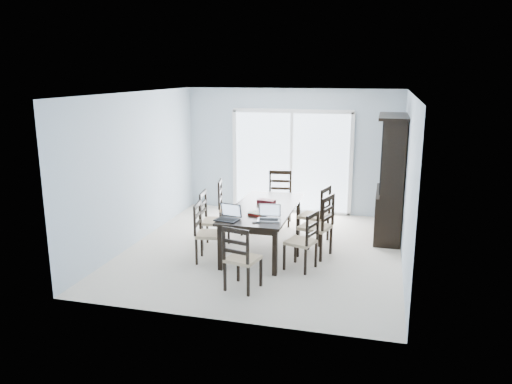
# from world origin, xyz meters

# --- Properties ---
(floor) EXTENTS (5.00, 5.00, 0.00)m
(floor) POSITION_xyz_m (0.00, 0.00, 0.00)
(floor) COLOR beige
(floor) RESTS_ON ground
(ceiling) EXTENTS (5.00, 5.00, 0.00)m
(ceiling) POSITION_xyz_m (0.00, 0.00, 2.60)
(ceiling) COLOR white
(ceiling) RESTS_ON back_wall
(back_wall) EXTENTS (4.50, 0.02, 2.60)m
(back_wall) POSITION_xyz_m (0.00, 2.50, 1.30)
(back_wall) COLOR #ADBFCE
(back_wall) RESTS_ON floor
(wall_left) EXTENTS (0.02, 5.00, 2.60)m
(wall_left) POSITION_xyz_m (-2.25, 0.00, 1.30)
(wall_left) COLOR #ADBFCE
(wall_left) RESTS_ON floor
(wall_right) EXTENTS (0.02, 5.00, 2.60)m
(wall_right) POSITION_xyz_m (2.25, 0.00, 1.30)
(wall_right) COLOR #ADBFCE
(wall_right) RESTS_ON floor
(balcony) EXTENTS (4.50, 2.00, 0.10)m
(balcony) POSITION_xyz_m (0.00, 3.50, -0.05)
(balcony) COLOR gray
(balcony) RESTS_ON ground
(railing) EXTENTS (4.50, 0.06, 1.10)m
(railing) POSITION_xyz_m (0.00, 4.50, 0.55)
(railing) COLOR #99999E
(railing) RESTS_ON balcony
(dining_table) EXTENTS (1.00, 2.20, 0.75)m
(dining_table) POSITION_xyz_m (0.00, 0.00, 0.67)
(dining_table) COLOR black
(dining_table) RESTS_ON floor
(china_hutch) EXTENTS (0.50, 1.38, 2.20)m
(china_hutch) POSITION_xyz_m (2.02, 1.25, 1.07)
(china_hutch) COLOR black
(china_hutch) RESTS_ON floor
(sliding_door) EXTENTS (2.52, 0.05, 2.18)m
(sliding_door) POSITION_xyz_m (0.00, 2.48, 1.09)
(sliding_door) COLOR silver
(sliding_door) RESTS_ON floor
(chair_left_near) EXTENTS (0.47, 0.46, 1.09)m
(chair_left_near) POSITION_xyz_m (-0.78, -0.70, 0.58)
(chair_left_near) COLOR black
(chair_left_near) RESTS_ON floor
(chair_left_mid) EXTENTS (0.48, 0.47, 1.12)m
(chair_left_mid) POSITION_xyz_m (-0.92, -0.07, 0.59)
(chair_left_mid) COLOR black
(chair_left_mid) RESTS_ON floor
(chair_left_far) EXTENTS (0.53, 0.52, 1.15)m
(chair_left_far) POSITION_xyz_m (-0.89, 0.76, 0.61)
(chair_left_far) COLOR black
(chair_left_far) RESTS_ON floor
(chair_right_near) EXTENTS (0.51, 0.50, 1.05)m
(chair_right_near) POSITION_xyz_m (0.82, -0.67, 0.56)
(chair_right_near) COLOR black
(chair_right_near) RESTS_ON floor
(chair_right_mid) EXTENTS (0.57, 0.56, 1.19)m
(chair_right_mid) POSITION_xyz_m (0.97, -0.06, 0.63)
(chair_right_mid) COLOR black
(chair_right_mid) RESTS_ON floor
(chair_right_far) EXTENTS (0.54, 0.53, 1.16)m
(chair_right_far) POSITION_xyz_m (0.85, 0.61, 0.62)
(chair_right_far) COLOR black
(chair_right_far) RESTS_ON floor
(chair_end_near) EXTENTS (0.49, 0.50, 1.07)m
(chair_end_near) POSITION_xyz_m (0.07, -1.65, 0.57)
(chair_end_near) COLOR black
(chair_end_near) RESTS_ON floor
(chair_end_far) EXTENTS (0.50, 0.51, 1.19)m
(chair_end_far) POSITION_xyz_m (-0.06, 1.62, 0.63)
(chair_end_far) COLOR black
(chair_end_far) RESTS_ON floor
(laptop_dark) EXTENTS (0.38, 0.30, 0.23)m
(laptop_dark) POSITION_xyz_m (-0.35, -0.88, 0.81)
(laptop_dark) COLOR black
(laptop_dark) RESTS_ON dining_table
(laptop_silver) EXTENTS (0.37, 0.28, 0.23)m
(laptop_silver) POSITION_xyz_m (0.26, -0.72, 0.81)
(laptop_silver) COLOR #BBBBBD
(laptop_silver) RESTS_ON dining_table
(book_stack) EXTENTS (0.30, 0.26, 0.04)m
(book_stack) POSITION_xyz_m (0.02, -0.47, 0.77)
(book_stack) COLOR maroon
(book_stack) RESTS_ON dining_table
(cell_phone) EXTENTS (0.12, 0.08, 0.01)m
(cell_phone) POSITION_xyz_m (0.10, -0.88, 0.76)
(cell_phone) COLOR black
(cell_phone) RESTS_ON dining_table
(game_box) EXTENTS (0.32, 0.20, 0.07)m
(game_box) POSITION_xyz_m (-0.00, 0.21, 0.79)
(game_box) COLOR #450D19
(game_box) RESTS_ON dining_table
(hot_tub) EXTENTS (2.05, 1.86, 1.00)m
(hot_tub) POSITION_xyz_m (-0.75, 3.60, 0.50)
(hot_tub) COLOR brown
(hot_tub) RESTS_ON balcony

